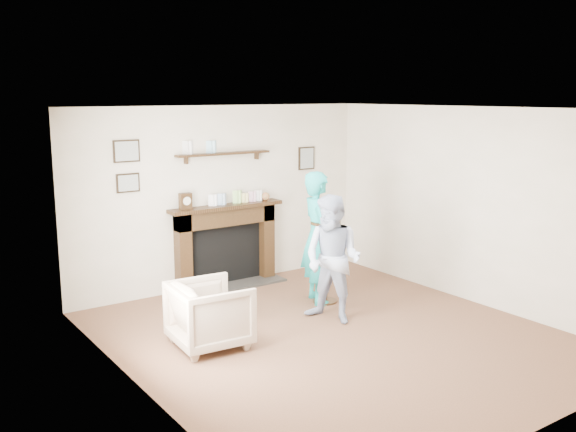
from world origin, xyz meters
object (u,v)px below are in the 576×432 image
(armchair, at_px, (211,346))
(man, at_px, (332,321))
(pedestal_table, at_px, (325,245))
(woman, at_px, (317,301))

(armchair, height_order, man, man)
(armchair, relative_size, pedestal_table, 0.64)
(woman, height_order, pedestal_table, pedestal_table)
(armchair, distance_m, man, 1.56)
(pedestal_table, bearing_deg, woman, 125.26)
(man, bearing_deg, woman, 134.50)
(man, height_order, woman, woman)
(woman, bearing_deg, armchair, 125.03)
(woman, bearing_deg, pedestal_table, -125.88)
(armchair, distance_m, pedestal_table, 2.11)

